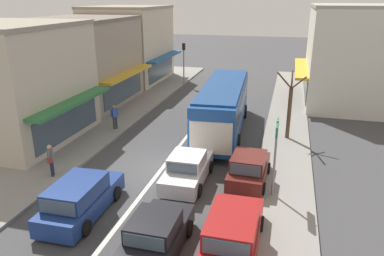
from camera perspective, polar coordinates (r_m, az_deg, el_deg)
The scene contains 19 objects.
ground_plane at distance 20.00m, azimuth -4.34°, elevation -5.85°, with size 140.00×140.00×0.00m, color #3F3F42.
lane_centre_line at distance 23.50m, azimuth -1.21°, elevation -1.82°, with size 0.20×28.00×0.01m, color silver.
sidewalk_left at distance 27.70m, azimuth -13.72°, elevation 1.11°, with size 5.20×44.00×0.14m, color gray.
kerb_right at distance 24.56m, azimuth 14.17°, elevation -1.33°, with size 2.80×44.00×0.12m, color gray.
shopfront_corner_near at distance 25.15m, azimuth -26.01°, elevation 6.08°, with size 8.46×8.08×7.12m.
shopfront_mid_block at distance 32.09m, azimuth -16.11°, elevation 9.66°, with size 7.77×8.69×6.97m.
shopfront_far_end at distance 40.06m, azimuth -9.53°, elevation 12.42°, with size 7.88×8.94×7.61m.
building_right_far at distance 34.05m, azimuth 24.14°, elevation 10.08°, with size 9.08×10.48×7.93m.
city_bus at distance 24.45m, azimuth 4.77°, elevation 3.61°, with size 3.19×10.98×3.23m.
wagon_behind_bus_near at distance 16.15m, azimuth -16.62°, elevation -10.27°, with size 1.98×4.52×1.58m.
sedan_adjacent_lane_lead at distance 13.52m, azimuth -5.65°, elevation -16.24°, with size 1.92×4.21×1.47m.
sedan_queue_gap_filler at distance 18.08m, azimuth -0.70°, elevation -6.33°, with size 1.93×4.21×1.47m.
parked_wagon_kerb_front at distance 13.60m, azimuth 6.25°, elevation -15.59°, with size 1.95×4.51×1.58m.
parked_hatchback_kerb_second at distance 18.19m, azimuth 8.64°, elevation -6.25°, with size 1.92×3.76×1.54m.
traffic_light_downstreet at distance 37.72m, azimuth -1.26°, elevation 10.80°, with size 0.33×0.24×4.20m.
directional_road_sign at distance 16.38m, azimuth 12.71°, elevation -1.98°, with size 0.10×1.40×3.60m.
street_tree_right at distance 23.70m, azimuth 14.64°, elevation 2.99°, with size 1.76×1.97×4.26m.
pedestrian_with_handbag_near at distance 19.52m, azimuth -20.74°, elevation -4.35°, with size 0.45×0.63×1.63m.
pedestrian_browsing_midblock at distance 25.30m, azimuth -11.72°, elevation 1.88°, with size 0.38×0.50×1.63m.
Camera 1 is at (6.02, -17.05, 8.53)m, focal length 35.00 mm.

